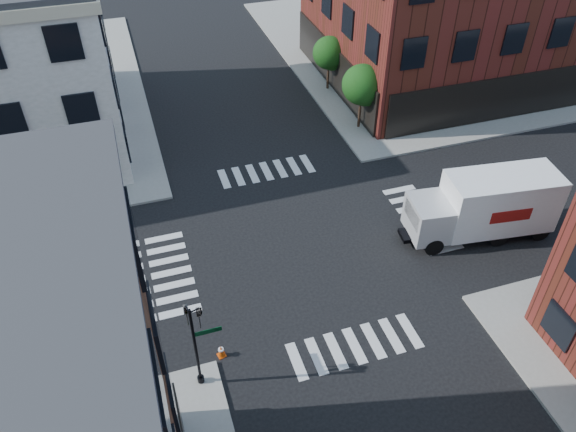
% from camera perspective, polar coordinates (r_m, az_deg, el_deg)
% --- Properties ---
extents(ground, '(120.00, 120.00, 0.00)m').
position_cam_1_polar(ground, '(29.89, 1.53, -2.81)').
color(ground, black).
rests_on(ground, ground).
extents(sidewalk_ne, '(30.00, 30.00, 0.15)m').
position_cam_1_polar(sidewalk_ne, '(54.37, 15.99, 16.57)').
color(sidewalk_ne, gray).
rests_on(sidewalk_ne, ground).
extents(tree_near, '(2.69, 2.69, 4.49)m').
position_cam_1_polar(tree_near, '(38.19, 7.63, 12.90)').
color(tree_near, black).
rests_on(tree_near, ground).
extents(tree_far, '(2.43, 2.43, 4.07)m').
position_cam_1_polar(tree_far, '(43.27, 4.28, 16.04)').
color(tree_far, black).
rests_on(tree_far, ground).
extents(signal_pole, '(1.29, 1.24, 4.60)m').
position_cam_1_polar(signal_pole, '(22.33, -9.37, -12.04)').
color(signal_pole, black).
rests_on(signal_pole, ground).
extents(box_truck, '(8.24, 3.37, 3.64)m').
position_cam_1_polar(box_truck, '(31.09, 19.48, 1.01)').
color(box_truck, white).
rests_on(box_truck, ground).
extents(traffic_cone, '(0.42, 0.42, 0.64)m').
position_cam_1_polar(traffic_cone, '(25.00, -6.81, -13.47)').
color(traffic_cone, '#D44709').
rests_on(traffic_cone, ground).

